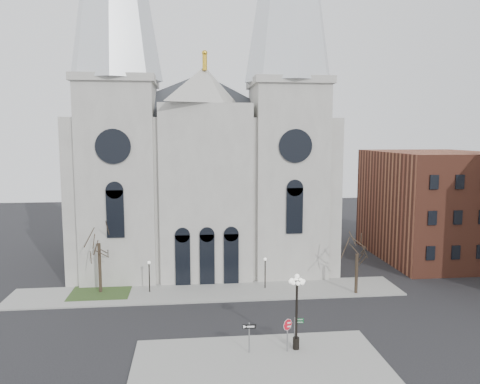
{
  "coord_description": "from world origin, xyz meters",
  "views": [
    {
      "loc": [
        -1.77,
        -35.61,
        16.22
      ],
      "look_at": [
        2.96,
        8.0,
        10.8
      ],
      "focal_mm": 35.0,
      "sensor_mm": 36.0,
      "label": 1
    }
  ],
  "objects": [
    {
      "name": "street_name_sign",
      "position": [
        6.14,
        -2.18,
        1.47
      ],
      "size": [
        0.72,
        0.13,
        2.25
      ],
      "rotation": [
        0.0,
        0.0,
        -0.1
      ],
      "color": "slate",
      "rests_on": "sidewalk_near"
    },
    {
      "name": "one_way_sign",
      "position": [
        2.46,
        -2.91,
        1.68
      ],
      "size": [
        1.0,
        0.1,
        2.29
      ],
      "rotation": [
        0.0,
        0.0,
        -0.05
      ],
      "color": "slate",
      "rests_on": "sidewalk_near"
    },
    {
      "name": "globe_lamp",
      "position": [
        6.05,
        -2.72,
        3.8
      ],
      "size": [
        1.33,
        1.33,
        5.83
      ],
      "rotation": [
        0.0,
        0.0,
        -0.06
      ],
      "color": "black",
      "rests_on": "sidewalk_near"
    },
    {
      "name": "ped_lamp_right",
      "position": [
        6.0,
        11.5,
        2.33
      ],
      "size": [
        0.32,
        0.32,
        3.26
      ],
      "color": "black",
      "rests_on": "sidewalk_far"
    },
    {
      "name": "ped_lamp_left",
      "position": [
        -6.0,
        11.5,
        2.33
      ],
      "size": [
        0.32,
        0.32,
        3.26
      ],
      "color": "black",
      "rests_on": "sidewalk_far"
    },
    {
      "name": "sidewalk_far",
      "position": [
        0.0,
        11.0,
        0.07
      ],
      "size": [
        40.0,
        6.0,
        0.14
      ],
      "primitive_type": "cube",
      "color": "gray",
      "rests_on": "ground"
    },
    {
      "name": "tree_right",
      "position": [
        15.0,
        9.0,
        4.47
      ],
      "size": [
        3.2,
        3.2,
        6.0
      ],
      "color": "black",
      "rests_on": "ground"
    },
    {
      "name": "sidewalk_near",
      "position": [
        3.0,
        -5.0,
        0.07
      ],
      "size": [
        18.0,
        10.0,
        0.14
      ],
      "primitive_type": "cube",
      "color": "gray",
      "rests_on": "ground"
    },
    {
      "name": "bg_building_brick",
      "position": [
        30.0,
        22.0,
        7.0
      ],
      "size": [
        14.0,
        18.0,
        14.0
      ],
      "primitive_type": "cube",
      "color": "brown",
      "rests_on": "ground"
    },
    {
      "name": "cathedral",
      "position": [
        0.0,
        22.86,
        18.48
      ],
      "size": [
        33.0,
        26.66,
        54.0
      ],
      "color": "#A19D96",
      "rests_on": "ground"
    },
    {
      "name": "tree_left",
      "position": [
        -11.0,
        12.0,
        5.58
      ],
      "size": [
        3.2,
        3.2,
        7.5
      ],
      "color": "black",
      "rests_on": "ground"
    },
    {
      "name": "stop_sign",
      "position": [
        5.31,
        -3.03,
        1.95
      ],
      "size": [
        0.9,
        0.22,
        2.54
      ],
      "rotation": [
        0.0,
        0.0,
        0.21
      ],
      "color": "slate",
      "rests_on": "sidewalk_near"
    },
    {
      "name": "ground",
      "position": [
        0.0,
        0.0,
        0.0
      ],
      "size": [
        160.0,
        160.0,
        0.0
      ],
      "primitive_type": "plane",
      "color": "black",
      "rests_on": "ground"
    },
    {
      "name": "grass_patch",
      "position": [
        -11.0,
        12.0,
        0.09
      ],
      "size": [
        6.0,
        5.0,
        0.18
      ],
      "primitive_type": "cube",
      "color": "#2B491F",
      "rests_on": "ground"
    }
  ]
}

